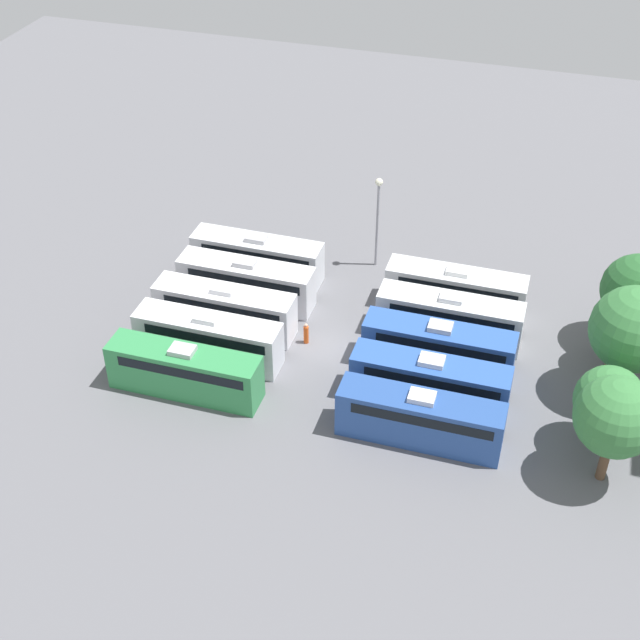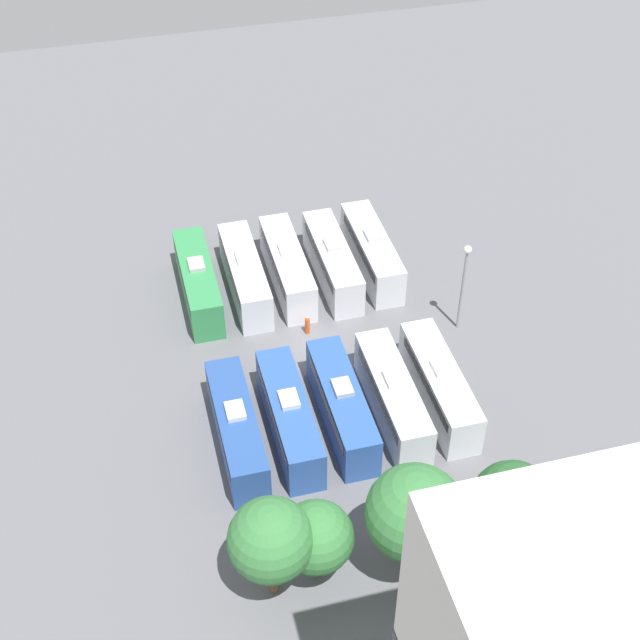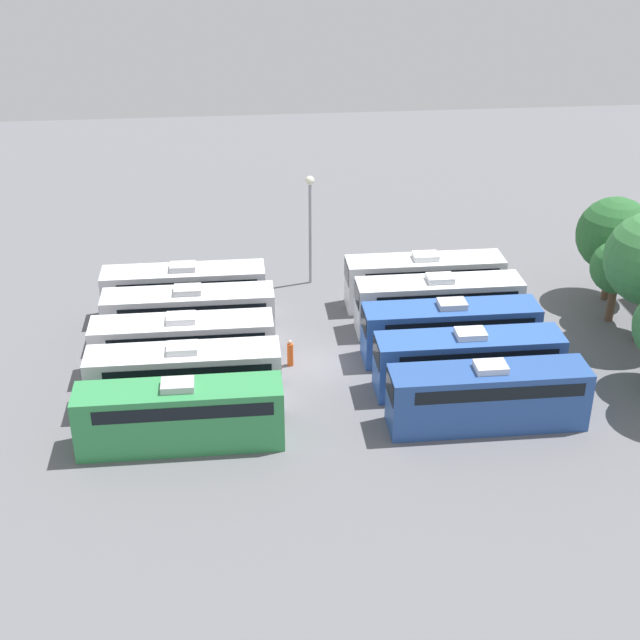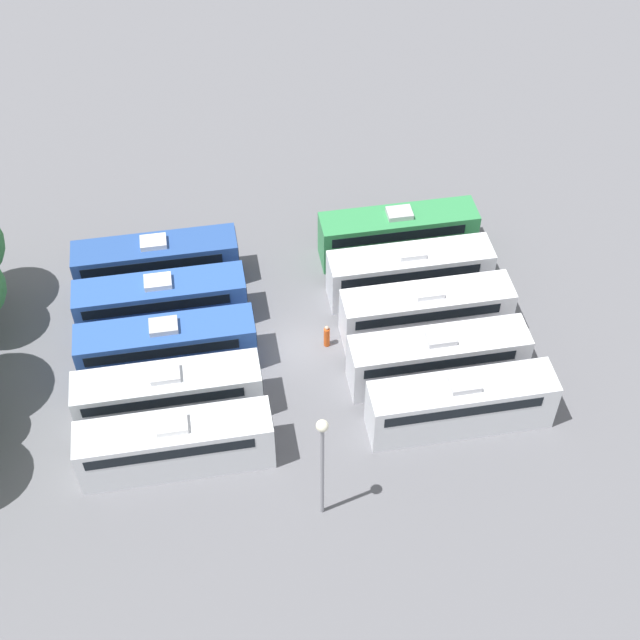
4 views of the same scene
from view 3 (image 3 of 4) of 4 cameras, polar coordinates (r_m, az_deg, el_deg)
name	(u,v)px [view 3 (image 3 of 4)]	position (r m, az deg, el deg)	size (l,w,h in m)	color
ground_plane	(321,364)	(51.82, 0.06, -2.83)	(114.13, 114.13, 0.00)	slate
bus_0	(185,291)	(57.05, -8.63, 1.87)	(2.44, 10.21, 3.63)	silver
bus_1	(190,315)	(53.96, -8.33, 0.34)	(2.44, 10.21, 3.63)	silver
bus_2	(184,344)	(50.77, -8.72, -1.53)	(2.44, 10.21, 3.63)	white
bus_3	(185,375)	(47.76, -8.63, -3.52)	(2.44, 10.21, 3.63)	silver
bus_4	(181,414)	(44.65, -8.91, -5.94)	(2.44, 10.21, 3.63)	#338C4C
bus_5	(425,280)	(58.30, 6.71, 2.59)	(2.44, 10.21, 3.63)	silver
bus_6	(439,303)	(55.34, 7.62, 1.11)	(2.44, 10.21, 3.63)	silver
bus_7	(451,329)	(52.29, 8.36, -0.60)	(2.44, 10.21, 3.63)	#2D56A8
bus_8	(469,360)	(49.26, 9.50, -2.56)	(2.44, 10.21, 3.63)	#2D56A8
bus_9	(488,395)	(46.38, 10.73, -4.73)	(2.44, 10.21, 3.63)	#284C93
worker_person	(290,354)	(51.35, -1.92, -2.17)	(0.36, 0.36, 1.65)	#CC4C19
light_pole	(310,211)	(59.77, -0.64, 6.96)	(0.60, 0.60, 7.67)	gray
tree_0	(614,235)	(60.62, 18.33, 5.19)	(4.90, 4.90, 7.05)	brown
tree_1	(617,268)	(58.07, 18.48, 3.19)	(3.34, 3.34, 5.36)	brown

